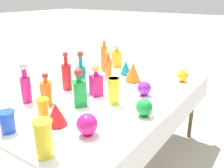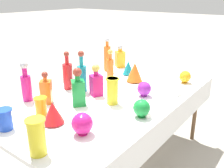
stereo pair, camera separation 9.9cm
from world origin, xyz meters
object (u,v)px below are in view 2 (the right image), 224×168
round_bowl_1 (142,108)px  cardboard_box_behind_left (74,107)px  square_decanter_0 (120,58)px  round_bowl_3 (185,77)px  tall_bottle_3 (82,76)px  square_decanter_1 (46,91)px  fluted_vase_0 (135,72)px  slender_vase_2 (37,136)px  tall_bottle_2 (107,57)px  fluted_vase_2 (53,113)px  tall_bottle_4 (26,84)px  slender_vase_0 (5,118)px  square_decanter_2 (78,90)px  tall_bottle_1 (110,67)px  round_bowl_2 (144,89)px  round_bowl_0 (82,124)px  slender_vase_1 (41,106)px  square_decanter_3 (96,83)px  tall_bottle_0 (68,75)px  slender_vase_3 (112,90)px

round_bowl_1 → cardboard_box_behind_left: round_bowl_1 is taller
square_decanter_0 → round_bowl_3: (-0.09, -0.87, -0.05)m
tall_bottle_3 → square_decanter_1: tall_bottle_3 is taller
fluted_vase_0 → slender_vase_2: bearing=-170.6°
tall_bottle_2 → fluted_vase_0: bearing=-106.9°
tall_bottle_2 → fluted_vase_2: (-1.23, -0.50, -0.08)m
tall_bottle_3 → tall_bottle_4: tall_bottle_3 is taller
tall_bottle_3 → square_decanter_1: 0.39m
square_decanter_1 → tall_bottle_4: bearing=108.7°
slender_vase_0 → round_bowl_1: slender_vase_0 is taller
tall_bottle_3 → fluted_vase_0: tall_bottle_3 is taller
square_decanter_2 → tall_bottle_1: bearing=15.3°
round_bowl_2 → cardboard_box_behind_left: (0.31, 1.23, -0.64)m
fluted_vase_2 → round_bowl_0: size_ratio=1.10×
slender_vase_1 → square_decanter_1: bearing=41.0°
round_bowl_0 → square_decanter_3: bearing=32.9°
square_decanter_1 → round_bowl_2: (0.62, -0.56, -0.04)m
fluted_vase_0 → cardboard_box_behind_left: bearing=87.9°
tall_bottle_0 → tall_bottle_3: bearing=-74.3°
tall_bottle_4 → square_decanter_3: 0.59m
fluted_vase_2 → cardboard_box_behind_left: size_ratio=0.35×
square_decanter_1 → slender_vase_2: (-0.48, -0.52, 0.00)m
square_decanter_1 → square_decanter_3: 0.43m
tall_bottle_2 → square_decanter_0: 0.23m
square_decanter_2 → round_bowl_1: size_ratio=2.30×
tall_bottle_4 → square_decanter_2: tall_bottle_4 is taller
fluted_vase_2 → cardboard_box_behind_left: bearing=41.3°
square_decanter_2 → tall_bottle_3: bearing=38.0°
tall_bottle_0 → square_decanter_2: 0.40m
tall_bottle_1 → round_bowl_1: size_ratio=2.38×
tall_bottle_2 → fluted_vase_2: 1.33m
square_decanter_1 → slender_vase_0: 0.46m
tall_bottle_3 → square_decanter_3: (-0.00, -0.17, -0.03)m
square_decanter_0 → slender_vase_2: square_decanter_0 is taller
slender_vase_2 → fluted_vase_2: slender_vase_2 is taller
round_bowl_1 → square_decanter_3: bearing=77.5°
square_decanter_0 → square_decanter_1: (-1.26, -0.15, -0.00)m
square_decanter_0 → slender_vase_0: size_ratio=1.92×
square_decanter_3 → round_bowl_1: bearing=-102.5°
tall_bottle_2 → fluted_vase_0: tall_bottle_2 is taller
fluted_vase_2 → square_decanter_3: bearing=10.3°
tall_bottle_1 → slender_vase_3: tall_bottle_1 is taller
tall_bottle_3 → slender_vase_2: (-0.86, -0.48, -0.03)m
tall_bottle_4 → square_decanter_0: bearing=-1.0°
tall_bottle_0 → round_bowl_1: tall_bottle_0 is taller
tall_bottle_3 → round_bowl_1: bearing=-99.7°
slender_vase_0 → cardboard_box_behind_left: (1.37, 0.79, -0.65)m
tall_bottle_0 → tall_bottle_3: (0.04, -0.14, 0.01)m
tall_bottle_0 → fluted_vase_0: size_ratio=1.78×
tall_bottle_4 → tall_bottle_2: bearing=0.1°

